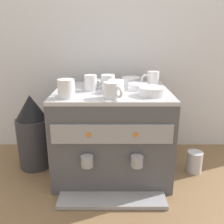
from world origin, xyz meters
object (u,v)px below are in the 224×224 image
at_px(coffee_grinder, 33,133).
at_px(milk_pitcher, 194,162).
at_px(ceramic_cup_0, 90,83).
at_px(ceramic_cup_5, 152,79).
at_px(ceramic_cup_3, 108,82).
at_px(ceramic_bowl_1, 152,91).
at_px(ceramic_cup_1, 113,90).
at_px(ceramic_bowl_2, 137,86).
at_px(ceramic_cup_4, 66,88).
at_px(espresso_machine, 112,133).
at_px(ceramic_cup_2, 115,86).
at_px(ceramic_bowl_3, 93,83).
at_px(ceramic_bowl_0, 131,81).

bearing_deg(coffee_grinder, milk_pitcher, -4.24).
height_order(coffee_grinder, milk_pitcher, coffee_grinder).
distance_m(ceramic_cup_0, ceramic_cup_5, 0.35).
bearing_deg(ceramic_cup_3, ceramic_bowl_1, -34.87).
bearing_deg(ceramic_cup_1, milk_pitcher, 17.48).
xyz_separation_m(ceramic_cup_0, ceramic_bowl_1, (0.30, -0.10, -0.02)).
xyz_separation_m(ceramic_bowl_1, ceramic_bowl_2, (-0.06, 0.13, -0.00)).
bearing_deg(ceramic_cup_3, ceramic_cup_4, -134.77).
height_order(espresso_machine, ceramic_cup_5, ceramic_cup_5).
relative_size(ceramic_cup_2, ceramic_bowl_3, 1.19).
relative_size(ceramic_cup_2, ceramic_bowl_0, 1.06).
bearing_deg(ceramic_cup_2, coffee_grinder, 168.26).
xyz_separation_m(espresso_machine, milk_pitcher, (0.46, -0.01, -0.17)).
bearing_deg(ceramic_cup_3, ceramic_cup_1, -82.31).
bearing_deg(ceramic_bowl_2, ceramic_bowl_0, 101.93).
xyz_separation_m(ceramic_bowl_0, ceramic_bowl_3, (-0.21, -0.05, -0.00)).
relative_size(espresso_machine, ceramic_cup_1, 5.47).
distance_m(ceramic_cup_2, ceramic_bowl_2, 0.14).
xyz_separation_m(ceramic_cup_1, ceramic_bowl_3, (-0.11, 0.25, -0.02)).
relative_size(ceramic_cup_0, ceramic_bowl_0, 0.97).
relative_size(ceramic_bowl_3, milk_pitcher, 0.79).
height_order(espresso_machine, milk_pitcher, espresso_machine).
bearing_deg(ceramic_bowl_3, ceramic_bowl_0, 14.15).
height_order(espresso_machine, ceramic_cup_0, ceramic_cup_0).
xyz_separation_m(ceramic_cup_1, milk_pitcher, (0.46, 0.14, -0.44)).
relative_size(ceramic_cup_3, milk_pitcher, 0.93).
relative_size(ceramic_cup_1, milk_pitcher, 0.89).
relative_size(espresso_machine, ceramic_cup_5, 5.58).
bearing_deg(ceramic_cup_5, ceramic_bowl_1, -98.69).
height_order(ceramic_cup_3, coffee_grinder, ceramic_cup_3).
height_order(ceramic_cup_1, ceramic_bowl_1, ceramic_cup_1).
xyz_separation_m(ceramic_cup_0, ceramic_cup_3, (0.09, 0.04, -0.00)).
distance_m(ceramic_cup_2, coffee_grinder, 0.56).
relative_size(ceramic_bowl_0, ceramic_bowl_2, 1.03).
height_order(ceramic_cup_4, ceramic_bowl_3, ceramic_cup_4).
distance_m(espresso_machine, ceramic_cup_2, 0.27).
bearing_deg(ceramic_bowl_1, ceramic_cup_0, 160.73).
distance_m(ceramic_cup_4, coffee_grinder, 0.44).
distance_m(ceramic_cup_4, milk_pitcher, 0.82).
relative_size(ceramic_cup_1, ceramic_bowl_0, 1.01).
xyz_separation_m(ceramic_cup_2, ceramic_cup_4, (-0.22, -0.11, 0.01)).
distance_m(ceramic_cup_4, ceramic_bowl_1, 0.40).
bearing_deg(milk_pitcher, ceramic_cup_3, 173.60).
height_order(ceramic_cup_1, ceramic_cup_2, ceramic_cup_1).
xyz_separation_m(ceramic_cup_1, ceramic_bowl_0, (0.10, 0.30, -0.02)).
relative_size(espresso_machine, ceramic_cup_3, 5.28).
bearing_deg(ceramic_cup_5, ceramic_cup_1, -129.97).
bearing_deg(ceramic_cup_5, coffee_grinder, -176.19).
xyz_separation_m(ceramic_cup_2, ceramic_bowl_0, (0.09, 0.19, -0.01)).
height_order(espresso_machine, ceramic_bowl_1, ceramic_bowl_1).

